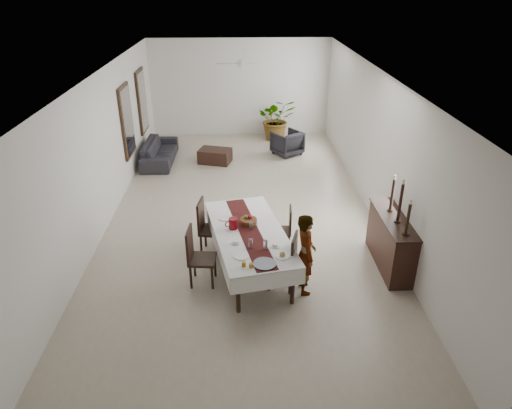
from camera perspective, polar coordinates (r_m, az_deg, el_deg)
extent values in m
cube|color=#B8AB92|center=(10.70, -1.72, -1.10)|extent=(6.00, 12.00, 0.00)
cube|color=white|center=(9.63, -1.98, 15.98)|extent=(6.00, 12.00, 0.02)
cube|color=silver|center=(15.83, -2.01, 14.37)|extent=(6.00, 0.02, 3.20)
cube|color=silver|center=(4.85, -1.26, -17.78)|extent=(6.00, 0.02, 3.20)
cube|color=silver|center=(10.48, -18.58, 6.43)|extent=(0.02, 12.00, 3.20)
cube|color=silver|center=(10.49, 14.90, 6.96)|extent=(0.02, 12.00, 3.20)
cube|color=black|center=(8.39, -0.88, -3.55)|extent=(1.55, 2.70, 0.05)
cylinder|color=black|center=(7.55, -2.24, -11.08)|extent=(0.09, 0.09, 0.74)
cylinder|color=black|center=(7.75, 4.60, -10.04)|extent=(0.09, 0.09, 0.74)
cylinder|color=black|center=(9.54, -5.24, -2.38)|extent=(0.09, 0.09, 0.74)
cylinder|color=black|center=(9.70, 0.19, -1.75)|extent=(0.09, 0.09, 0.74)
cube|color=white|center=(8.37, -0.88, -3.37)|extent=(1.78, 2.92, 0.01)
cube|color=white|center=(8.35, -5.02, -4.78)|extent=(0.57, 2.67, 0.32)
cube|color=white|center=(8.59, 3.15, -3.75)|extent=(0.57, 2.67, 0.32)
cube|color=white|center=(7.35, 1.56, -9.57)|extent=(1.22, 0.27, 0.32)
cube|color=silver|center=(9.61, -2.72, -0.20)|extent=(1.22, 0.27, 0.32)
cube|color=#531917|center=(8.37, -0.88, -3.32)|extent=(0.90, 2.66, 0.00)
cylinder|color=maroon|center=(8.40, -2.89, -2.39)|extent=(0.19, 0.19, 0.21)
torus|color=maroon|center=(8.39, -3.49, -2.46)|extent=(0.13, 0.05, 0.13)
cylinder|color=silver|center=(7.78, 1.18, -5.11)|extent=(0.07, 0.07, 0.18)
cylinder|color=silver|center=(7.82, -0.67, -4.93)|extent=(0.07, 0.07, 0.18)
cylinder|color=white|center=(8.38, -0.62, -2.58)|extent=(0.07, 0.07, 0.18)
cylinder|color=white|center=(7.90, 2.41, -5.09)|extent=(0.10, 0.10, 0.06)
cylinder|color=white|center=(7.91, 2.41, -5.25)|extent=(0.16, 0.16, 0.01)
cylinder|color=white|center=(7.98, -2.50, -4.70)|extent=(0.10, 0.10, 0.06)
cylinder|color=silver|center=(8.00, -2.50, -4.85)|extent=(0.16, 0.16, 0.01)
cylinder|color=white|center=(7.66, 3.30, -6.42)|extent=(0.25, 0.25, 0.02)
sphere|color=tan|center=(7.65, 3.31, -6.24)|extent=(0.10, 0.10, 0.10)
cylinder|color=white|center=(7.65, -1.85, -6.46)|extent=(0.25, 0.25, 0.02)
cylinder|color=white|center=(8.80, -3.89, -1.70)|extent=(0.25, 0.25, 0.02)
cylinder|color=#3D3E42|center=(7.45, 1.07, -7.42)|extent=(0.38, 0.38, 0.02)
cylinder|color=#9C6C16|center=(7.36, -0.63, -7.61)|extent=(0.07, 0.07, 0.08)
cylinder|color=#956215|center=(7.39, -1.54, -7.45)|extent=(0.07, 0.07, 0.08)
cylinder|color=brown|center=(8.58, -0.94, -2.12)|extent=(0.32, 0.32, 0.11)
sphere|color=#A31020|center=(8.56, -0.77, -1.57)|extent=(0.10, 0.10, 0.10)
sphere|color=#547422|center=(8.56, -1.27, -1.59)|extent=(0.08, 0.08, 0.08)
cube|color=black|center=(8.08, 3.27, -7.39)|extent=(0.56, 0.56, 0.05)
cylinder|color=black|center=(8.05, 4.27, -9.74)|extent=(0.06, 0.06, 0.44)
cylinder|color=black|center=(8.34, 4.73, -8.28)|extent=(0.06, 0.06, 0.44)
cylinder|color=black|center=(8.10, 1.67, -9.38)|extent=(0.06, 0.06, 0.44)
cylinder|color=black|center=(8.40, 2.23, -7.94)|extent=(0.06, 0.06, 0.44)
cube|color=black|center=(7.88, 4.79, -5.74)|extent=(0.17, 0.44, 0.57)
cube|color=black|center=(9.16, 3.13, -3.35)|extent=(0.42, 0.42, 0.04)
cylinder|color=black|center=(9.14, 4.12, -5.04)|extent=(0.04, 0.04, 0.39)
cylinder|color=black|center=(9.41, 4.07, -4.01)|extent=(0.04, 0.04, 0.39)
cylinder|color=black|center=(9.13, 2.10, -5.01)|extent=(0.04, 0.04, 0.39)
cylinder|color=black|center=(9.40, 2.11, -3.98)|extent=(0.04, 0.04, 0.39)
cube|color=black|center=(9.03, 4.31, -1.90)|extent=(0.06, 0.39, 0.50)
cube|color=black|center=(8.20, -6.71, -6.85)|extent=(0.50, 0.50, 0.05)
cylinder|color=black|center=(8.53, -7.70, -7.52)|extent=(0.05, 0.05, 0.46)
cylinder|color=black|center=(8.22, -8.15, -9.01)|extent=(0.05, 0.05, 0.46)
cylinder|color=black|center=(8.47, -5.14, -7.63)|extent=(0.05, 0.05, 0.46)
cylinder|color=black|center=(8.16, -5.49, -9.14)|extent=(0.05, 0.05, 0.46)
cube|color=black|center=(8.07, -8.32, -4.91)|extent=(0.08, 0.47, 0.59)
cube|color=black|center=(9.04, -5.47, -3.23)|extent=(0.55, 0.55, 0.05)
cylinder|color=black|center=(9.37, -6.34, -3.96)|extent=(0.05, 0.05, 0.47)
cylinder|color=black|center=(9.05, -6.87, -5.22)|extent=(0.05, 0.05, 0.47)
cylinder|color=black|center=(9.30, -3.98, -4.11)|extent=(0.05, 0.05, 0.47)
cylinder|color=black|center=(8.97, -4.42, -5.39)|extent=(0.05, 0.05, 0.47)
cube|color=black|center=(8.92, -6.93, -1.32)|extent=(0.12, 0.48, 0.61)
imported|color=gray|center=(7.86, 6.20, -6.16)|extent=(0.41, 0.58, 1.50)
cube|color=black|center=(8.98, 16.47, -4.56)|extent=(0.44, 1.65, 0.99)
cube|color=black|center=(8.74, 16.90, -1.68)|extent=(0.48, 1.72, 0.03)
cylinder|color=black|center=(8.22, 18.18, -3.48)|extent=(0.11, 0.11, 0.03)
cylinder|color=black|center=(8.09, 18.47, -1.69)|extent=(0.06, 0.06, 0.55)
cylinder|color=beige|center=(7.95, 18.80, 0.33)|extent=(0.04, 0.04, 0.09)
cylinder|color=black|center=(8.58, 17.26, -2.01)|extent=(0.11, 0.11, 0.03)
cylinder|color=black|center=(8.42, 17.60, 0.23)|extent=(0.06, 0.06, 0.72)
cylinder|color=beige|center=(8.25, 17.98, 2.72)|extent=(0.04, 0.04, 0.09)
cylinder|color=black|center=(8.95, 16.41, -0.66)|extent=(0.11, 0.11, 0.03)
cylinder|color=black|center=(8.81, 16.67, 1.19)|extent=(0.06, 0.06, 0.61)
cylinder|color=beige|center=(8.68, 16.97, 3.26)|extent=(0.04, 0.04, 0.09)
imported|color=#28252A|center=(13.91, -11.95, 6.49)|extent=(0.85, 2.13, 0.62)
imported|color=#242226|center=(14.21, 3.90, 7.70)|extent=(1.10, 1.10, 0.73)
cube|color=black|center=(13.63, -5.14, 6.07)|extent=(1.04, 0.83, 0.40)
imported|color=#376227|center=(15.52, 2.58, 10.65)|extent=(1.34, 1.19, 1.39)
cube|color=black|center=(12.49, -15.84, 9.98)|extent=(0.06, 1.05, 1.85)
cube|color=silver|center=(12.48, -15.68, 9.99)|extent=(0.01, 0.90, 1.70)
cube|color=black|center=(14.47, -14.07, 12.42)|extent=(0.06, 1.05, 1.85)
cube|color=silver|center=(14.46, -13.93, 12.43)|extent=(0.01, 0.90, 1.70)
cylinder|color=white|center=(12.60, -2.06, 18.10)|extent=(0.04, 0.04, 0.20)
cylinder|color=silver|center=(12.63, -2.04, 17.20)|extent=(0.16, 0.16, 0.08)
cube|color=silver|center=(12.98, -2.05, 17.46)|extent=(0.10, 0.55, 0.01)
cube|color=white|center=(12.29, -2.03, 16.93)|extent=(0.10, 0.55, 0.01)
cube|color=white|center=(12.64, -0.38, 17.22)|extent=(0.55, 0.10, 0.01)
cube|color=silver|center=(12.64, -3.70, 17.17)|extent=(0.55, 0.10, 0.01)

